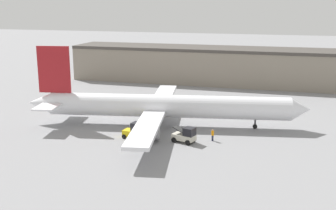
% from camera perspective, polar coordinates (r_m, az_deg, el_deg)
% --- Properties ---
extents(ground_plane, '(400.00, 400.00, 0.00)m').
position_cam_1_polar(ground_plane, '(66.33, 0.00, -2.87)').
color(ground_plane, gray).
extents(terminal_building, '(94.87, 11.76, 8.53)m').
position_cam_1_polar(terminal_building, '(100.50, 13.59, 4.97)').
color(terminal_building, gray).
rests_on(terminal_building, ground_plane).
extents(airplane, '(44.09, 36.90, 12.37)m').
position_cam_1_polar(airplane, '(65.60, -0.98, -0.13)').
color(airplane, white).
rests_on(airplane, ground_plane).
extents(ground_crew_worker, '(0.37, 0.37, 1.70)m').
position_cam_1_polar(ground_crew_worker, '(59.47, 6.06, -4.02)').
color(ground_crew_worker, '#1E2338').
rests_on(ground_crew_worker, ground_plane).
extents(baggage_tug, '(2.65, 2.23, 2.39)m').
position_cam_1_polar(baggage_tug, '(60.49, -4.72, -3.53)').
color(baggage_tug, yellow).
rests_on(baggage_tug, ground_plane).
extents(belt_loader_truck, '(3.51, 2.65, 2.25)m').
position_cam_1_polar(belt_loader_truck, '(58.44, 2.37, -4.11)').
color(belt_loader_truck, beige).
rests_on(belt_loader_truck, ground_plane).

